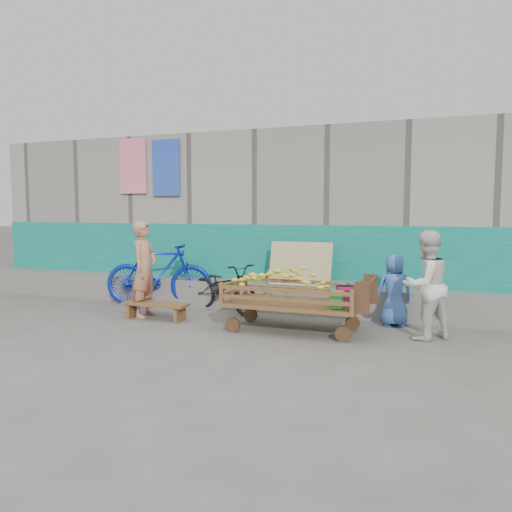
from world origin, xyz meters
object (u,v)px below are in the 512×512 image
at_px(vendor_man, 144,269).
at_px(child, 394,290).
at_px(banana_cart, 291,290).
at_px(woman, 425,285).
at_px(bicycle_dark, 224,288).
at_px(bicycle_blue, 159,273).
at_px(bench, 156,307).

distance_m(vendor_man, child, 3.74).
xyz_separation_m(banana_cart, woman, (1.72, 0.20, 0.12)).
height_order(vendor_man, child, vendor_man).
relative_size(child, bicycle_dark, 0.68).
relative_size(bicycle_dark, bicycle_blue, 0.81).
xyz_separation_m(banana_cart, child, (1.28, 0.81, -0.05)).
bearing_deg(vendor_man, bench, -119.57).
xyz_separation_m(vendor_man, bicycle_dark, (1.00, 0.75, -0.35)).
height_order(bench, child, child).
height_order(banana_cart, bicycle_dark, banana_cart).
height_order(child, bicycle_dark, child).
distance_m(banana_cart, bench, 2.15).
distance_m(banana_cart, bicycle_blue, 2.81).
bearing_deg(vendor_man, child, -83.01).
relative_size(woman, child, 1.35).
relative_size(banana_cart, child, 1.92).
bearing_deg(bicycle_dark, vendor_man, 151.66).
height_order(woman, bicycle_blue, woman).
distance_m(vendor_man, woman, 4.10).
bearing_deg(vendor_man, bicycle_dark, -57.23).
height_order(banana_cart, woman, woman).
height_order(vendor_man, woman, vendor_man).
relative_size(banana_cart, bicycle_dark, 1.31).
xyz_separation_m(bench, vendor_man, (-0.27, 0.13, 0.56)).
bearing_deg(banana_cart, vendor_man, 177.70).
bearing_deg(bicycle_dark, bench, 164.84).
bearing_deg(vendor_man, banana_cart, -96.33).
bearing_deg(woman, bicycle_dark, -55.98).
relative_size(vendor_man, bicycle_dark, 0.98).
xyz_separation_m(child, bicycle_dark, (-2.66, 0.04, -0.12)).
bearing_deg(bench, bicycle_blue, 119.04).
bearing_deg(bench, vendor_man, 154.45).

